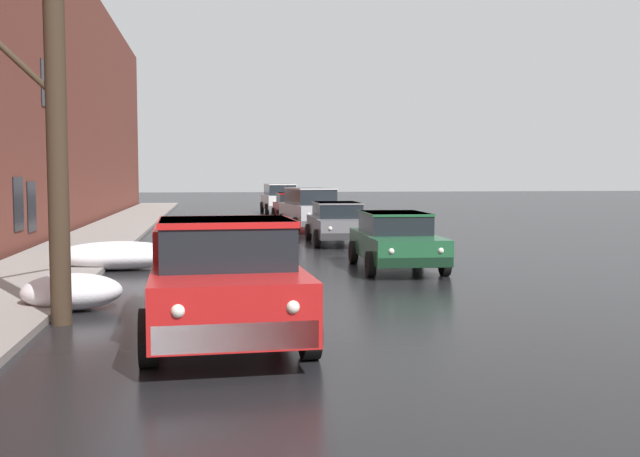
# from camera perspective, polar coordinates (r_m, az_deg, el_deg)

# --- Properties ---
(left_sidewalk_slab) EXTENTS (2.89, 80.00, 0.13)m
(left_sidewalk_slab) POSITION_cam_1_polar(r_m,az_deg,el_deg) (20.28, -19.90, -2.52)
(left_sidewalk_slab) COLOR gray
(left_sidewalk_slab) RESTS_ON ground
(snow_bank_near_corner_left) EXTENTS (3.17, 1.38, 0.70)m
(snow_bank_near_corner_left) POSITION_cam_1_polar(r_m,az_deg,el_deg) (18.80, -15.69, -2.06)
(snow_bank_near_corner_left) COLOR white
(snow_bank_near_corner_left) RESTS_ON ground
(snow_bank_along_left_kerb) EXTENTS (3.11, 1.27, 0.73)m
(snow_bank_along_left_kerb) POSITION_cam_1_polar(r_m,az_deg,el_deg) (33.59, 2.88, 0.79)
(snow_bank_along_left_kerb) COLOR white
(snow_bank_along_left_kerb) RESTS_ON ground
(snow_bank_mid_block_left) EXTENTS (1.72, 1.18, 0.64)m
(snow_bank_mid_block_left) POSITION_cam_1_polar(r_m,az_deg,el_deg) (13.48, -18.92, -4.70)
(snow_bank_mid_block_left) COLOR white
(snow_bank_mid_block_left) RESTS_ON ground
(bare_tree_second_along_sidewalk) EXTENTS (3.19, 1.66, 7.10)m
(bare_tree_second_along_sidewalk) POSITION_cam_1_polar(r_m,az_deg,el_deg) (12.10, -19.95, 10.29)
(bare_tree_second_along_sidewalk) COLOR #382B1E
(bare_tree_second_along_sidewalk) RESTS_ON ground
(pickup_truck_red_approaching_near_lane) EXTENTS (2.37, 5.09, 1.76)m
(pickup_truck_red_approaching_near_lane) POSITION_cam_1_polar(r_m,az_deg,el_deg) (10.51, -7.55, -3.84)
(pickup_truck_red_approaching_near_lane) COLOR red
(pickup_truck_red_approaching_near_lane) RESTS_ON ground
(sedan_green_parked_kerbside_close) EXTENTS (2.08, 4.39, 1.42)m
(sedan_green_parked_kerbside_close) POSITION_cam_1_polar(r_m,az_deg,el_deg) (18.29, 5.93, -0.82)
(sedan_green_parked_kerbside_close) COLOR #1E5633
(sedan_green_parked_kerbside_close) RESTS_ON ground
(sedan_grey_parked_kerbside_mid) EXTENTS (2.02, 4.41, 1.42)m
(sedan_grey_parked_kerbside_mid) POSITION_cam_1_polar(r_m,az_deg,el_deg) (25.02, 1.38, 0.54)
(sedan_grey_parked_kerbside_mid) COLOR slate
(sedan_grey_parked_kerbside_mid) RESTS_ON ground
(suv_silver_parked_far_down_block) EXTENTS (2.32, 4.67, 1.82)m
(suv_silver_parked_far_down_block) POSITION_cam_1_polar(r_m,az_deg,el_deg) (30.55, -0.79, 1.64)
(suv_silver_parked_far_down_block) COLOR #B7B7BC
(suv_silver_parked_far_down_block) RESTS_ON ground
(sedan_red_queued_behind_truck) EXTENTS (2.02, 3.92, 1.42)m
(sedan_red_queued_behind_truck) POSITION_cam_1_polar(r_m,az_deg,el_deg) (38.35, -2.14, 1.81)
(sedan_red_queued_behind_truck) COLOR red
(sedan_red_queued_behind_truck) RESTS_ON ground
(suv_white_at_far_intersection) EXTENTS (2.18, 4.44, 1.82)m
(suv_white_at_far_intersection) POSITION_cam_1_polar(r_m,az_deg,el_deg) (44.66, -3.18, 2.44)
(suv_white_at_far_intersection) COLOR silver
(suv_white_at_far_intersection) RESTS_ON ground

